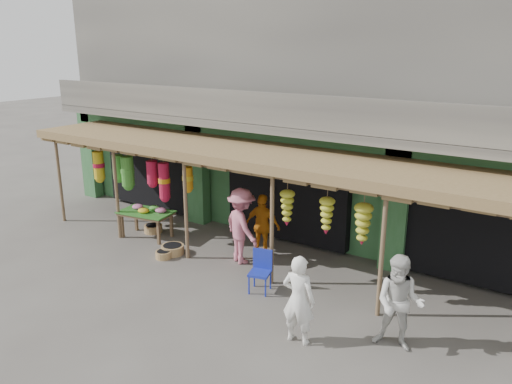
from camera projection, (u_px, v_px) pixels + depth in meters
The scene contains 12 objects.
ground at pixel (241, 269), 11.99m from camera, with size 80.00×80.00×0.00m, color #514C47.
building at pixel (334, 108), 14.91m from camera, with size 16.40×6.80×7.00m.
awning at pixel (254, 158), 11.97m from camera, with size 14.00×2.70×2.79m.
flower_table at pixel (147, 213), 13.81m from camera, with size 1.59×1.08×0.88m.
blue_chair at pixel (261, 268), 10.85m from camera, with size 0.54×0.55×0.92m.
basket_left at pixel (153, 229), 14.33m from camera, with size 0.52×0.52×0.22m, color olive.
basket_mid at pixel (172, 250), 12.85m from camera, with size 0.59×0.59×0.23m, color olive.
basket_right at pixel (164, 255), 12.59m from camera, with size 0.41×0.41×0.19m, color #986B47.
person_front at pixel (299, 300), 8.85m from camera, with size 0.61×0.40×1.68m, color white.
person_right at pixel (399, 303), 8.66m from camera, with size 0.85×0.66×1.75m, color silver.
person_vendor at pixel (263, 226), 12.53m from camera, with size 0.96×0.40×1.63m, color #C96F12.
person_shopper at pixel (242, 226), 12.15m from camera, with size 1.22×0.70×1.89m, color #C86A80.
Camera 1 is at (6.41, -8.91, 5.19)m, focal length 35.00 mm.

